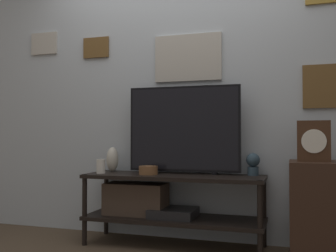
# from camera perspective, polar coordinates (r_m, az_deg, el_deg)

# --- Properties ---
(wall_back) EXTENTS (6.40, 0.08, 2.70)m
(wall_back) POSITION_cam_1_polar(r_m,az_deg,el_deg) (3.48, 2.18, 6.30)
(wall_back) COLOR #B2BCC6
(wall_back) RESTS_ON ground_plane
(media_console) EXTENTS (1.46, 0.45, 0.57)m
(media_console) POSITION_cam_1_polar(r_m,az_deg,el_deg) (3.27, -1.39, -10.70)
(media_console) COLOR black
(media_console) RESTS_ON ground_plane
(television) EXTENTS (0.94, 0.05, 0.73)m
(television) POSITION_cam_1_polar(r_m,az_deg,el_deg) (3.26, 2.30, -0.43)
(television) COLOR black
(television) RESTS_ON media_console
(vase_wide_bowl) EXTENTS (0.15, 0.15, 0.07)m
(vase_wide_bowl) POSITION_cam_1_polar(r_m,az_deg,el_deg) (3.22, -2.87, -6.43)
(vase_wide_bowl) COLOR brown
(vase_wide_bowl) RESTS_ON media_console
(vase_urn_stoneware) EXTENTS (0.10, 0.11, 0.21)m
(vase_urn_stoneware) POSITION_cam_1_polar(r_m,az_deg,el_deg) (3.51, -8.07, -4.82)
(vase_urn_stoneware) COLOR beige
(vase_urn_stoneware) RESTS_ON media_console
(candle_jar) EXTENTS (0.07, 0.07, 0.12)m
(candle_jar) POSITION_cam_1_polar(r_m,az_deg,el_deg) (3.36, -9.73, -5.78)
(candle_jar) COLOR silver
(candle_jar) RESTS_ON media_console
(decorative_bust) EXTENTS (0.11, 0.11, 0.18)m
(decorative_bust) POSITION_cam_1_polar(r_m,az_deg,el_deg) (3.21, 12.24, -5.28)
(decorative_bust) COLOR #2D4251
(decorative_bust) RESTS_ON media_console
(side_table) EXTENTS (0.46, 0.44, 0.70)m
(side_table) POSITION_cam_1_polar(r_m,az_deg,el_deg) (3.10, 21.56, -11.29)
(side_table) COLOR #382319
(side_table) RESTS_ON ground_plane
(mantel_clock) EXTENTS (0.23, 0.11, 0.30)m
(mantel_clock) POSITION_cam_1_polar(r_m,az_deg,el_deg) (3.02, 20.36, -2.07)
(mantel_clock) COLOR #422819
(mantel_clock) RESTS_ON side_table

